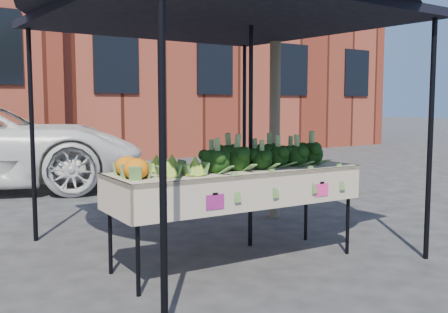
% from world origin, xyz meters
% --- Properties ---
extents(ground, '(90.00, 90.00, 0.00)m').
position_xyz_m(ground, '(0.00, 0.00, 0.00)').
color(ground, '#252527').
extents(table, '(2.45, 0.97, 0.90)m').
position_xyz_m(table, '(-0.14, -0.05, 0.45)').
color(table, '#BAAB97').
rests_on(table, ground).
extents(canopy, '(3.16, 3.16, 2.74)m').
position_xyz_m(canopy, '(0.01, 0.44, 1.37)').
color(canopy, black).
rests_on(canopy, ground).
extents(broccoli_heap, '(1.39, 0.59, 0.28)m').
position_xyz_m(broccoli_heap, '(0.14, -0.03, 1.04)').
color(broccoli_heap, black).
rests_on(broccoli_heap, table).
extents(romanesco_cluster, '(0.44, 0.58, 0.21)m').
position_xyz_m(romanesco_cluster, '(-0.80, -0.02, 1.01)').
color(romanesco_cluster, '#A0B739').
rests_on(romanesco_cluster, table).
extents(cauliflower_pair, '(0.24, 0.44, 0.19)m').
position_xyz_m(cauliflower_pair, '(-1.17, 0.01, 1.00)').
color(cauliflower_pair, orange).
rests_on(cauliflower_pair, table).
extents(street_tree, '(2.08, 2.08, 4.09)m').
position_xyz_m(street_tree, '(1.49, 1.29, 2.05)').
color(street_tree, '#1E4C14').
rests_on(street_tree, ground).
extents(building_right, '(12.00, 8.00, 8.50)m').
position_xyz_m(building_right, '(7.00, 12.50, 4.25)').
color(building_right, maroon).
rests_on(building_right, ground).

